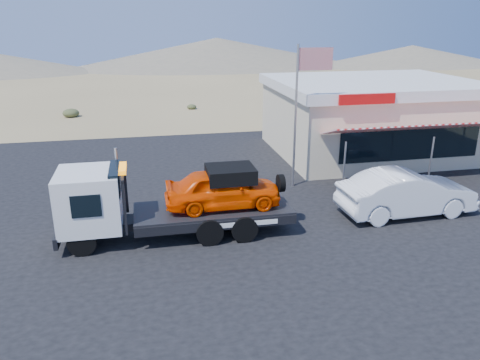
{
  "coord_description": "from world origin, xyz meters",
  "views": [
    {
      "loc": [
        -1.52,
        -13.92,
        6.99
      ],
      "look_at": [
        1.71,
        1.55,
        1.5
      ],
      "focal_mm": 35.0,
      "sensor_mm": 36.0,
      "label": 1
    }
  ],
  "objects_px": {
    "white_sedan": "(407,193)",
    "tow_truck": "(171,198)",
    "flagpole": "(302,100)",
    "jerky_store": "(371,116)"
  },
  "relations": [
    {
      "from": "flagpole",
      "to": "jerky_store",
      "type": "bearing_deg",
      "value": 38.79
    },
    {
      "from": "flagpole",
      "to": "tow_truck",
      "type": "bearing_deg",
      "value": -146.21
    },
    {
      "from": "tow_truck",
      "to": "flagpole",
      "type": "bearing_deg",
      "value": 33.79
    },
    {
      "from": "white_sedan",
      "to": "tow_truck",
      "type": "bearing_deg",
      "value": 88.14
    },
    {
      "from": "white_sedan",
      "to": "flagpole",
      "type": "height_order",
      "value": "flagpole"
    },
    {
      "from": "jerky_store",
      "to": "flagpole",
      "type": "bearing_deg",
      "value": -141.21
    },
    {
      "from": "tow_truck",
      "to": "white_sedan",
      "type": "bearing_deg",
      "value": 0.12
    },
    {
      "from": "flagpole",
      "to": "white_sedan",
      "type": "bearing_deg",
      "value": -52.85
    },
    {
      "from": "jerky_store",
      "to": "tow_truck",
      "type": "bearing_deg",
      "value": -143.67
    },
    {
      "from": "tow_truck",
      "to": "jerky_store",
      "type": "xyz_separation_m",
      "value": [
        11.32,
        8.33,
        0.63
      ]
    }
  ]
}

